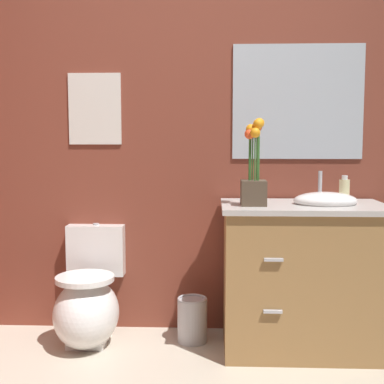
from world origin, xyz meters
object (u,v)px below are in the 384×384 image
at_px(toilet, 88,304).
at_px(trash_bin, 192,319).
at_px(flower_vase, 254,173).
at_px(vanity_cabinet, 303,275).
at_px(wall_poster, 95,109).
at_px(soap_bottle, 344,191).
at_px(wall_mirror, 298,102).

height_order(toilet, trash_bin, toilet).
distance_m(flower_vase, trash_bin, 0.98).
bearing_deg(flower_vase, toilet, 174.44).
bearing_deg(trash_bin, toilet, -175.07).
distance_m(toilet, trash_bin, 0.63).
bearing_deg(vanity_cabinet, trash_bin, 172.92).
xyz_separation_m(flower_vase, wall_poster, (-0.97, 0.36, 0.37)).
height_order(vanity_cabinet, flower_vase, flower_vase).
xyz_separation_m(vanity_cabinet, trash_bin, (-0.64, 0.08, -0.30)).
relative_size(toilet, soap_bottle, 4.33).
relative_size(flower_vase, soap_bottle, 3.04).
distance_m(vanity_cabinet, wall_mirror, 1.05).
xyz_separation_m(vanity_cabinet, wall_mirror, (-0.00, 0.29, 1.01)).
xyz_separation_m(toilet, flower_vase, (0.97, -0.09, 0.79)).
height_order(wall_poster, wall_mirror, wall_mirror).
bearing_deg(soap_bottle, toilet, -178.45).
height_order(soap_bottle, trash_bin, soap_bottle).
height_order(toilet, flower_vase, flower_vase).
bearing_deg(soap_bottle, flower_vase, -165.81).
xyz_separation_m(soap_bottle, wall_mirror, (-0.24, 0.23, 0.52)).
bearing_deg(toilet, vanity_cabinet, -1.20).
distance_m(flower_vase, wall_poster, 1.10).
bearing_deg(trash_bin, wall_mirror, 18.46).
xyz_separation_m(flower_vase, wall_mirror, (0.29, 0.36, 0.41)).
relative_size(soap_bottle, wall_poster, 0.36).
bearing_deg(trash_bin, wall_poster, 160.97).
relative_size(vanity_cabinet, wall_mirror, 1.29).
xyz_separation_m(vanity_cabinet, wall_poster, (-1.26, 0.29, 0.97)).
distance_m(toilet, vanity_cabinet, 1.28).
bearing_deg(toilet, trash_bin, 4.93).
xyz_separation_m(toilet, trash_bin, (0.62, 0.05, -0.11)).
height_order(flower_vase, trash_bin, flower_vase).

